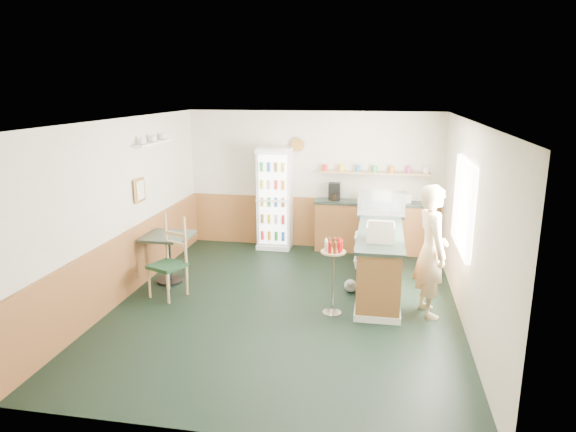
% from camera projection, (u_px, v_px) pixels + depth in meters
% --- Properties ---
extents(ground, '(6.00, 6.00, 0.00)m').
position_uv_depth(ground, '(285.00, 304.00, 7.63)').
color(ground, black).
rests_on(ground, ground).
extents(room_envelope, '(5.04, 6.02, 2.72)m').
position_uv_depth(room_envelope, '(279.00, 194.00, 8.00)').
color(room_envelope, beige).
rests_on(room_envelope, ground).
extents(service_counter, '(0.68, 3.01, 1.01)m').
position_uv_depth(service_counter, '(379.00, 257.00, 8.31)').
color(service_counter, olive).
rests_on(service_counter, ground).
extents(back_counter, '(2.24, 0.42, 1.69)m').
position_uv_depth(back_counter, '(372.00, 225.00, 9.96)').
color(back_counter, olive).
rests_on(back_counter, ground).
extents(drinks_fridge, '(0.66, 0.54, 2.01)m').
position_uv_depth(drinks_fridge, '(275.00, 199.00, 10.13)').
color(drinks_fridge, white).
rests_on(drinks_fridge, ground).
extents(display_case, '(0.80, 0.42, 0.45)m').
position_uv_depth(display_case, '(381.00, 203.00, 8.66)').
color(display_case, silver).
rests_on(display_case, service_counter).
extents(cash_register, '(0.40, 0.42, 0.23)m').
position_uv_depth(cash_register, '(381.00, 232.00, 7.33)').
color(cash_register, beige).
rests_on(cash_register, service_counter).
extents(shopkeeper, '(0.59, 0.72, 1.87)m').
position_uv_depth(shopkeeper, '(431.00, 251.00, 7.10)').
color(shopkeeper, tan).
rests_on(shopkeeper, ground).
extents(condiment_stand, '(0.35, 0.35, 1.09)m').
position_uv_depth(condiment_stand, '(333.00, 264.00, 7.15)').
color(condiment_stand, silver).
rests_on(condiment_stand, ground).
extents(newspaper_rack, '(0.10, 0.48, 0.56)m').
position_uv_depth(newspaper_rack, '(358.00, 250.00, 8.52)').
color(newspaper_rack, black).
rests_on(newspaper_rack, ground).
extents(cafe_table, '(0.74, 0.74, 0.81)m').
position_uv_depth(cafe_table, '(168.00, 249.00, 8.37)').
color(cafe_table, black).
rests_on(cafe_table, ground).
extents(cafe_chair, '(0.60, 0.61, 1.25)m').
position_uv_depth(cafe_chair, '(169.00, 254.00, 7.88)').
color(cafe_chair, '#15311B').
rests_on(cafe_chair, ground).
extents(dog_doorstop, '(0.20, 0.26, 0.24)m').
position_uv_depth(dog_doorstop, '(350.00, 285.00, 8.06)').
color(dog_doorstop, '#989792').
rests_on(dog_doorstop, ground).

